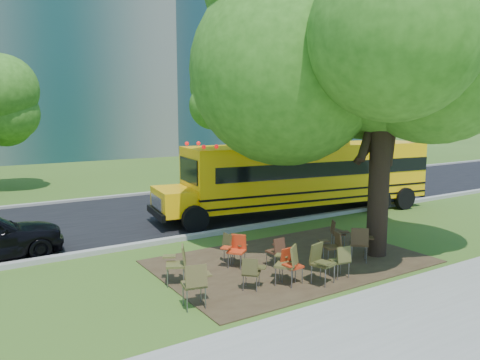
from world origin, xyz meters
TOP-DOWN VIEW (x-y plane):
  - ground at (0.00, 0.00)m, footprint 160.00×160.00m
  - sidewalk at (0.00, -5.00)m, footprint 60.00×4.00m
  - dirt_patch at (1.00, -0.50)m, footprint 7.00×4.50m
  - asphalt_road at (0.00, 7.00)m, footprint 80.00×8.00m
  - kerb_near at (0.00, 3.00)m, footprint 80.00×0.25m
  - kerb_far at (0.00, 11.10)m, footprint 80.00×0.25m
  - building_right at (24.00, 38.00)m, footprint 30.00×16.00m
  - bg_tree_3 at (8.00, 14.00)m, footprint 5.60×5.60m
  - bg_tree_4 at (16.00, 13.00)m, footprint 5.00×5.00m
  - main_tree at (3.36, -1.31)m, footprint 7.20×7.20m
  - school_bus at (5.37, 4.02)m, footprint 11.28×3.89m
  - chair_0 at (-2.51, -1.80)m, footprint 0.73×0.57m
  - chair_1 at (-1.03, -1.63)m, footprint 0.67×0.53m
  - chair_2 at (-0.13, -1.80)m, footprint 0.65×0.82m
  - chair_3 at (-0.03, -1.74)m, footprint 0.55×0.53m
  - chair_4 at (1.23, -2.12)m, footprint 0.59×0.49m
  - chair_5 at (0.54, -2.13)m, footprint 0.65×0.69m
  - chair_6 at (1.91, -1.12)m, footprint 0.52×0.66m
  - chair_7 at (2.51, -1.51)m, footprint 0.83×0.66m
  - chair_8 at (-2.24, -0.36)m, footprint 0.60×0.77m
  - chair_9 at (-0.47, -0.08)m, footprint 0.73×0.58m
  - chair_10 at (-0.44, 0.21)m, footprint 0.50×0.54m
  - chair_11 at (0.43, -0.62)m, footprint 0.53×0.51m
  - chair_12 at (3.00, -0.13)m, footprint 0.53×0.67m

SIDE VIEW (x-z plane):
  - ground at x=0.00m, z-range 0.00..0.00m
  - dirt_patch at x=1.00m, z-range 0.00..0.03m
  - sidewalk at x=0.00m, z-range 0.00..0.04m
  - asphalt_road at x=0.00m, z-range 0.00..0.04m
  - kerb_near at x=0.00m, z-range 0.00..0.14m
  - kerb_far at x=0.00m, z-range 0.00..0.14m
  - chair_1 at x=-1.03m, z-range 0.09..0.87m
  - chair_11 at x=0.43m, z-range 0.09..0.89m
  - chair_12 at x=3.00m, z-range 0.09..0.89m
  - chair_4 at x=1.23m, z-range 0.10..0.92m
  - chair_10 at x=-0.44m, z-range 0.10..0.93m
  - chair_6 at x=1.91m, z-range 0.10..0.93m
  - chair_3 at x=-0.03m, z-range 0.10..0.94m
  - chair_9 at x=-0.47m, z-range 0.10..0.96m
  - chair_8 at x=-2.24m, z-range 0.11..1.04m
  - chair_5 at x=0.54m, z-range 0.11..1.07m
  - chair_2 at x=-0.13m, z-range 0.11..1.08m
  - chair_0 at x=-2.51m, z-range 0.11..1.08m
  - chair_7 at x=2.51m, z-range 0.11..1.08m
  - school_bus at x=5.37m, z-range 0.21..2.92m
  - bg_tree_4 at x=16.00m, z-range 0.92..7.77m
  - bg_tree_3 at x=8.00m, z-range 1.11..8.95m
  - main_tree at x=3.36m, z-range 1.14..10.64m
  - building_right at x=24.00m, z-range 0.00..25.00m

